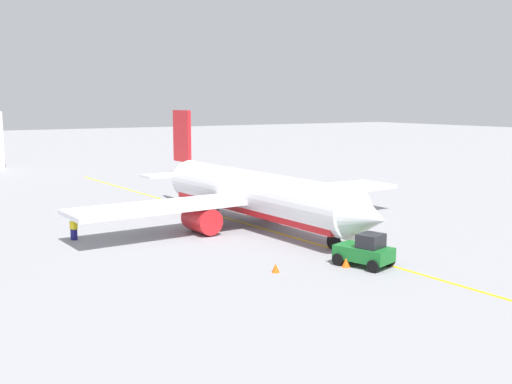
# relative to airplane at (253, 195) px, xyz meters

# --- Properties ---
(ground_plane) EXTENTS (400.00, 400.00, 0.00)m
(ground_plane) POSITION_rel_airplane_xyz_m (0.48, 0.02, -2.69)
(ground_plane) COLOR #939399
(airplane) EXTENTS (31.15, 31.74, 9.74)m
(airplane) POSITION_rel_airplane_xyz_m (0.00, 0.00, 0.00)
(airplane) COLOR white
(airplane) RESTS_ON ground
(pushback_tug) EXTENTS (4.03, 3.21, 2.20)m
(pushback_tug) POSITION_rel_airplane_xyz_m (15.12, -0.73, -1.68)
(pushback_tug) COLOR #196B28
(pushback_tug) RESTS_ON ground
(refueling_worker) EXTENTS (0.62, 0.53, 1.71)m
(refueling_worker) POSITION_rel_airplane_xyz_m (-2.63, -14.63, -1.87)
(refueling_worker) COLOR navy
(refueling_worker) RESTS_ON ground
(safety_cone_nose) EXTENTS (0.51, 0.51, 0.57)m
(safety_cone_nose) POSITION_rel_airplane_xyz_m (13.29, -6.49, -2.41)
(safety_cone_nose) COLOR #F2590F
(safety_cone_nose) RESTS_ON ground
(safety_cone_wingtip) EXTENTS (0.57, 0.57, 0.64)m
(safety_cone_wingtip) POSITION_rel_airplane_xyz_m (14.63, -1.91, -2.37)
(safety_cone_wingtip) COLOR #F2590F
(safety_cone_wingtip) RESTS_ON ground
(taxi_line_marking) EXTENTS (85.55, 4.42, 0.01)m
(taxi_line_marking) POSITION_rel_airplane_xyz_m (0.48, 0.02, -2.68)
(taxi_line_marking) COLOR yellow
(taxi_line_marking) RESTS_ON ground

